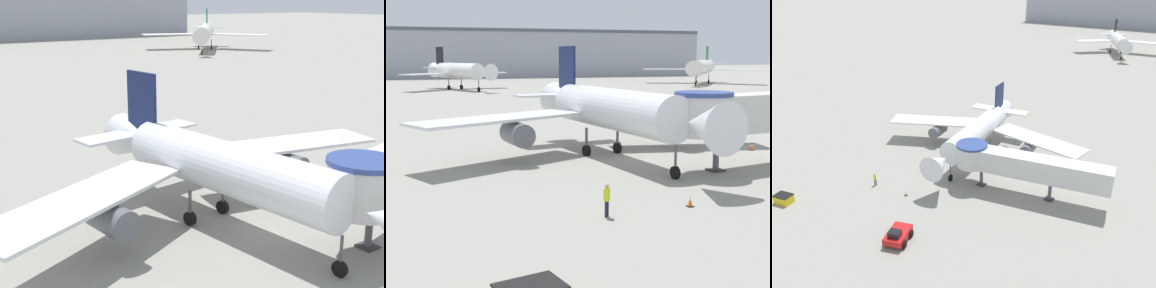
{
  "view_description": "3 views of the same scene",
  "coord_description": "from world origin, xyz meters",
  "views": [
    {
      "loc": [
        -20.04,
        -23.47,
        14.32
      ],
      "look_at": [
        -1.81,
        4.27,
        5.26
      ],
      "focal_mm": 50.0,
      "sensor_mm": 36.0,
      "label": 1
    },
    {
      "loc": [
        -16.54,
        -38.13,
        8.27
      ],
      "look_at": [
        -5.95,
        -5.14,
        2.56
      ],
      "focal_mm": 50.0,
      "sensor_mm": 36.0,
      "label": 2
    },
    {
      "loc": [
        27.5,
        -41.85,
        25.92
      ],
      "look_at": [
        -0.85,
        -1.05,
        3.13
      ],
      "focal_mm": 35.0,
      "sensor_mm": 36.0,
      "label": 3
    }
  ],
  "objects": [
    {
      "name": "background_jet_green_tail",
      "position": [
        67.97,
        103.92,
        4.98
      ],
      "size": [
        31.53,
        32.0,
        11.4
      ],
      "rotation": [
        0.0,
        0.0,
        -0.66
      ],
      "color": "white",
      "rests_on": "ground_plane"
    },
    {
      "name": "main_airplane",
      "position": [
        -0.7,
        2.53,
        3.9
      ],
      "size": [
        32.33,
        25.27,
        9.2
      ],
      "rotation": [
        0.0,
        0.0,
        0.14
      ],
      "color": "silver",
      "rests_on": "ground_plane"
    },
    {
      "name": "ground_plane",
      "position": [
        0.0,
        0.0,
        0.0
      ],
      "size": [
        800.0,
        800.0,
        0.0
      ],
      "primitive_type": "plane",
      "color": "gray"
    },
    {
      "name": "traffic_cone_starboard_wing",
      "position": [
        12.46,
        1.68,
        0.32
      ],
      "size": [
        0.41,
        0.41,
        0.68
      ],
      "color": "black",
      "rests_on": "ground_plane"
    }
  ]
}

